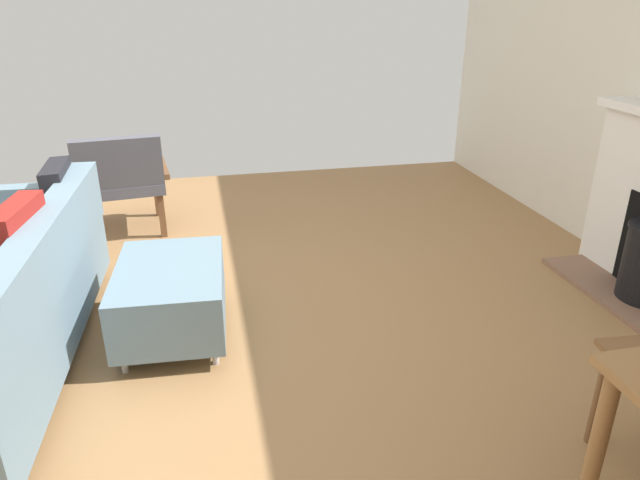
# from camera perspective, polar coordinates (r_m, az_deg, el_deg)

# --- Properties ---
(ground_plane) EXTENTS (5.91, 5.87, 0.01)m
(ground_plane) POSITION_cam_1_polar(r_m,az_deg,el_deg) (3.17, -13.62, -9.39)
(ground_plane) COLOR olive
(ottoman) EXTENTS (0.58, 0.80, 0.40)m
(ottoman) POSITION_cam_1_polar(r_m,az_deg,el_deg) (3.07, -14.66, -5.27)
(ottoman) COLOR #B2B2B7
(ottoman) RESTS_ON ground
(armchair_accent) EXTENTS (0.74, 0.65, 0.78)m
(armchair_accent) POSITION_cam_1_polar(r_m,az_deg,el_deg) (4.44, -19.33, 5.92)
(armchair_accent) COLOR brown
(armchair_accent) RESTS_ON ground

